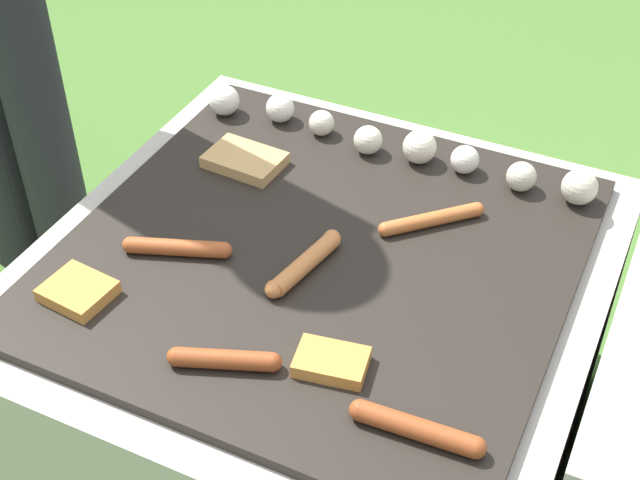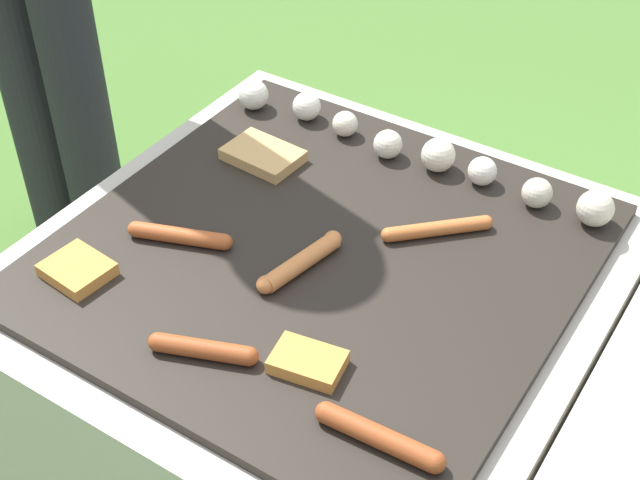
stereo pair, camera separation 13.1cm
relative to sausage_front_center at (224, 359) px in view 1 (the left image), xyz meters
name	(u,v)px [view 1 (the left image)]	position (x,y,z in m)	size (l,w,h in m)	color
ground_plane	(320,435)	(0.01, 0.26, -0.45)	(14.00, 14.00, 0.00)	#47702D
grill	(320,352)	(0.01, 0.26, -0.24)	(0.83, 0.83, 0.44)	#B2AA9E
sausage_front_left	(416,428)	(0.26, 0.00, 0.00)	(0.17, 0.03, 0.03)	#93421E
sausage_mid_left	(304,263)	(0.01, 0.21, 0.00)	(0.05, 0.16, 0.03)	#C6753D
sausage_back_right	(432,219)	(0.14, 0.39, 0.00)	(0.13, 0.13, 0.02)	#B7602D
sausage_front_center	(224,359)	(0.00, 0.00, 0.00)	(0.14, 0.07, 0.03)	#93421E
sausage_front_right	(177,248)	(-0.17, 0.16, 0.00)	(0.16, 0.07, 0.02)	#A34C23
bread_slice_left	(245,160)	(-0.19, 0.40, 0.00)	(0.13, 0.09, 0.02)	tan
bread_slice_right	(331,362)	(0.13, 0.06, 0.00)	(0.10, 0.08, 0.02)	#D18438
bread_slice_center	(78,291)	(-0.25, 0.03, 0.00)	(0.10, 0.09, 0.02)	#D18438
mushroom_row	(396,142)	(0.02, 0.54, 0.01)	(0.69, 0.08, 0.06)	silver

